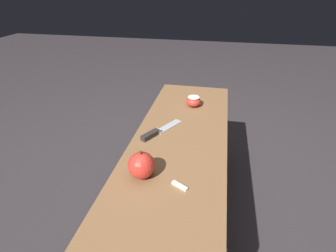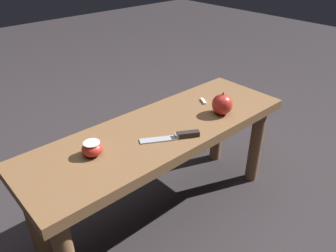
{
  "view_description": "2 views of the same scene",
  "coord_description": "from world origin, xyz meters",
  "px_view_note": "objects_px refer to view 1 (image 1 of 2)",
  "views": [
    {
      "loc": [
        -0.87,
        -0.13,
        0.99
      ],
      "look_at": [
        0.01,
        0.05,
        0.48
      ],
      "focal_mm": 28.0,
      "sensor_mm": 36.0,
      "label": 1
    },
    {
      "loc": [
        0.7,
        0.82,
        1.08
      ],
      "look_at": [
        0.01,
        0.05,
        0.48
      ],
      "focal_mm": 35.0,
      "sensor_mm": 36.0,
      "label": 2
    }
  ],
  "objects_px": {
    "knife": "(156,132)",
    "wooden_bench": "(180,153)",
    "apple_cut": "(193,101)",
    "apple_whole": "(141,165)"
  },
  "relations": [
    {
      "from": "wooden_bench",
      "to": "apple_cut",
      "type": "relative_size",
      "value": 15.75
    },
    {
      "from": "wooden_bench",
      "to": "knife",
      "type": "distance_m",
      "value": 0.13
    },
    {
      "from": "knife",
      "to": "apple_cut",
      "type": "distance_m",
      "value": 0.31
    },
    {
      "from": "knife",
      "to": "wooden_bench",
      "type": "bearing_deg",
      "value": -60.99
    },
    {
      "from": "wooden_bench",
      "to": "knife",
      "type": "height_order",
      "value": "knife"
    },
    {
      "from": "wooden_bench",
      "to": "knife",
      "type": "bearing_deg",
      "value": 89.06
    },
    {
      "from": "knife",
      "to": "apple_cut",
      "type": "relative_size",
      "value": 2.89
    },
    {
      "from": "knife",
      "to": "apple_whole",
      "type": "xyz_separation_m",
      "value": [
        -0.26,
        -0.02,
        0.03
      ]
    },
    {
      "from": "apple_cut",
      "to": "wooden_bench",
      "type": "bearing_deg",
      "value": 176.61
    },
    {
      "from": "knife",
      "to": "apple_cut",
      "type": "bearing_deg",
      "value": 8.14
    }
  ]
}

